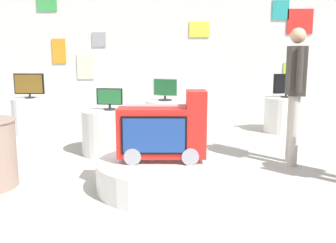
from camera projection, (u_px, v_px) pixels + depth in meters
name	position (u px, v px, depth m)	size (l,w,h in m)	color
ground_plane	(154.00, 197.00, 4.04)	(30.00, 30.00, 0.00)	#B2ADA3
back_wall_display	(171.00, 47.00, 8.52)	(11.32, 0.13, 3.16)	silver
main_display_pedestal	(162.00, 175.00, 4.28)	(1.44, 1.44, 0.31)	silver
novelty_firetruck_tv	(163.00, 133.00, 4.18)	(0.97, 0.39, 0.78)	gray
display_pedestal_left_rear	(165.00, 119.00, 6.80)	(0.70, 0.70, 0.65)	silver
tv_on_left_rear	(165.00, 89.00, 6.70)	(0.44, 0.23, 0.39)	black
display_pedestal_center_rear	(285.00, 115.00, 7.24)	(0.76, 0.76, 0.65)	silver
tv_on_center_rear	(287.00, 85.00, 7.14)	(0.51, 0.18, 0.44)	black
display_pedestal_right_rear	(31.00, 116.00, 7.13)	(0.68, 0.68, 0.65)	silver
tv_on_right_rear	(29.00, 85.00, 7.02)	(0.54, 0.19, 0.45)	black
display_pedestal_far_right	(111.00, 132.00, 5.72)	(0.84, 0.84, 0.65)	silver
tv_on_far_right	(110.00, 98.00, 5.63)	(0.38, 0.18, 0.32)	black
shopper_browsing_rear	(295.00, 86.00, 5.04)	(0.23, 0.56, 1.80)	#B2ADA3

